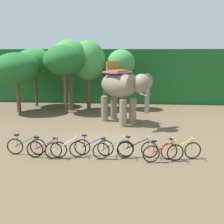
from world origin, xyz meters
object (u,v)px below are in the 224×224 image
at_px(tree_right, 64,60).
at_px(bike_blue, 94,147).
at_px(tree_left, 35,63).
at_px(bike_red, 163,153).
at_px(bike_yellow, 181,150).
at_px(bike_green, 26,146).
at_px(bike_teal, 113,150).
at_px(tree_far_left, 121,64).
at_px(bike_black, 137,148).
at_px(bike_purple, 47,149).
at_px(bike_white, 66,149).
at_px(tree_far_right, 88,61).
at_px(tree_center_left, 17,68).
at_px(tree_center_right, 70,58).
at_px(elephant, 122,88).

relative_size(tree_right, bike_blue, 2.82).
height_order(tree_left, bike_red, tree_left).
distance_m(tree_right, bike_yellow, 11.84).
distance_m(tree_left, tree_right, 3.60).
bearing_deg(bike_green, bike_teal, -2.54).
xyz_separation_m(tree_far_left, bike_black, (1.27, -10.56, -3.06)).
xyz_separation_m(tree_right, bike_purple, (1.47, -9.25, -3.36)).
bearing_deg(bike_red, tree_right, 123.98).
relative_size(bike_purple, bike_blue, 1.00).
xyz_separation_m(tree_left, bike_white, (5.16, -11.33, -3.13)).
bearing_deg(tree_far_right, bike_black, -70.00).
xyz_separation_m(tree_left, tree_right, (2.90, -2.12, 0.23)).
xyz_separation_m(tree_center_left, tree_left, (0.49, 2.39, 0.33)).
bearing_deg(bike_black, tree_right, 120.55).
relative_size(tree_center_right, tree_far_right, 1.01).
relative_size(tree_center_left, bike_purple, 2.52).
height_order(tree_right, elephant, tree_right).
bearing_deg(bike_purple, tree_far_left, 77.14).
relative_size(tree_right, bike_green, 2.82).
height_order(tree_center_left, tree_left, tree_left).
height_order(tree_right, bike_purple, tree_right).
relative_size(tree_far_left, bike_green, 2.65).
height_order(tree_center_left, tree_center_right, tree_center_right).
xyz_separation_m(tree_right, bike_blue, (3.38, -8.82, -3.36)).
bearing_deg(tree_right, tree_far_left, 23.05).
height_order(tree_left, bike_white, tree_left).
bearing_deg(tree_left, tree_right, -36.21).
bearing_deg(bike_white, tree_far_right, 94.14).
distance_m(tree_center_right, bike_white, 10.80).
height_order(tree_center_left, elephant, tree_center_left).
distance_m(tree_far_right, bike_black, 11.44).
bearing_deg(bike_blue, tree_left, 119.86).
relative_size(tree_right, bike_yellow, 2.85).
bearing_deg(bike_blue, tree_far_left, 86.86).
xyz_separation_m(tree_far_right, bike_teal, (2.74, -10.55, -3.27)).
height_order(tree_center_right, bike_white, tree_center_right).
relative_size(tree_right, elephant, 1.28).
bearing_deg(tree_far_left, bike_teal, -88.57).
bearing_deg(tree_far_right, tree_center_right, -153.29).
height_order(tree_far_right, bike_yellow, tree_far_right).
relative_size(bike_purple, bike_black, 1.00).
relative_size(elephant, bike_blue, 2.21).
bearing_deg(bike_teal, bike_red, -4.98).
relative_size(bike_green, bike_yellow, 1.01).
distance_m(tree_left, bike_yellow, 15.17).
height_order(tree_right, bike_black, tree_right).
distance_m(bike_white, bike_red, 4.01).
height_order(bike_white, bike_yellow, same).
xyz_separation_m(bike_green, bike_white, (1.77, -0.26, 0.00)).
bearing_deg(tree_center_right, bike_purple, -83.03).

